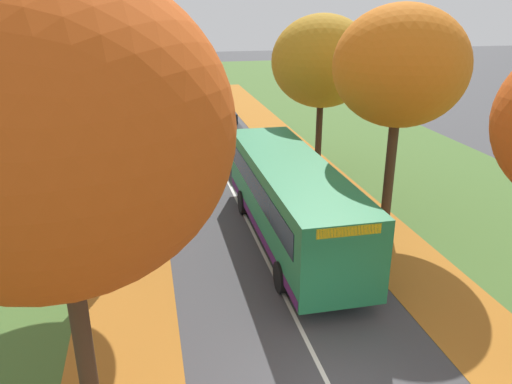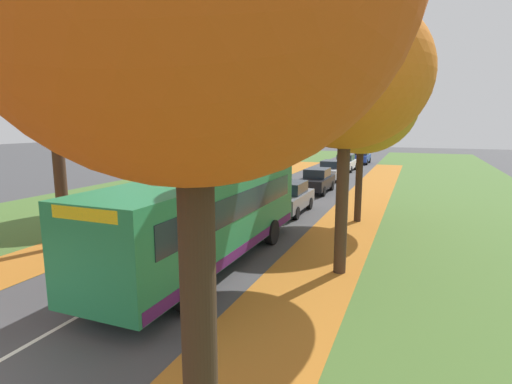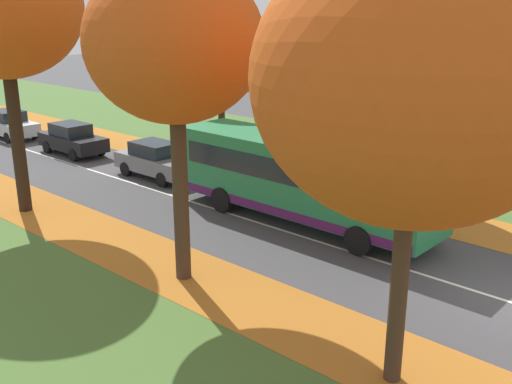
# 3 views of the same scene
# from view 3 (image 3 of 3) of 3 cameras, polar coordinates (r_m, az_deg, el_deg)

# --- Properties ---
(ground_plane) EXTENTS (160.00, 160.00, 0.00)m
(ground_plane) POSITION_cam_3_polar(r_m,az_deg,el_deg) (17.51, 22.90, -9.58)
(ground_plane) COLOR #424244
(leaf_litter_left) EXTENTS (2.80, 60.00, 0.00)m
(leaf_litter_left) POSITION_cam_3_polar(r_m,az_deg,el_deg) (22.66, -17.36, -2.81)
(leaf_litter_left) COLOR #B26B23
(leaf_litter_left) RESTS_ON grass_verge_left
(grass_verge_right) EXTENTS (12.00, 90.00, 0.01)m
(grass_verge_right) POSITION_cam_3_polar(r_m,az_deg,el_deg) (35.40, -3.17, 5.14)
(grass_verge_right) COLOR #476B2D
(grass_verge_right) RESTS_ON ground
(leaf_litter_right) EXTENTS (2.80, 60.00, 0.00)m
(leaf_litter_right) POSITION_cam_3_polar(r_m,az_deg,el_deg) (28.13, -1.19, 1.92)
(leaf_litter_right) COLOR #B26B23
(leaf_litter_right) RESTS_ON grass_verge_right
(road_centre_line) EXTENTS (0.12, 80.00, 0.01)m
(road_centre_line) POSITION_cam_3_polar(r_m,az_deg,el_deg) (29.84, -15.80, 2.15)
(road_centre_line) COLOR silver
(road_centre_line) RESTS_ON ground
(tree_left_nearest) EXTENTS (6.03, 6.03, 8.99)m
(tree_left_nearest) POSITION_cam_3_polar(r_m,az_deg,el_deg) (11.31, 14.94, 10.35)
(tree_left_nearest) COLOR #422D1E
(tree_left_nearest) RESTS_ON ground
(tree_left_near) EXTENTS (4.67, 4.67, 8.72)m
(tree_left_near) POSITION_cam_3_polar(r_m,az_deg,el_deg) (15.94, -7.76, 13.81)
(tree_left_near) COLOR #422D1E
(tree_left_near) RESTS_ON ground
(tree_left_mid) EXTENTS (5.60, 5.60, 10.02)m
(tree_left_mid) POSITION_cam_3_polar(r_m,az_deg,el_deg) (23.40, -23.11, 15.93)
(tree_left_mid) COLOR black
(tree_left_mid) RESTS_ON ground
(tree_right_near) EXTENTS (4.82, 4.82, 8.21)m
(tree_right_near) POSITION_cam_3_polar(r_m,az_deg,el_deg) (24.49, 9.22, 13.67)
(tree_right_near) COLOR #422D1E
(tree_right_near) RESTS_ON ground
(tree_right_mid) EXTENTS (4.96, 4.96, 7.70)m
(tree_right_mid) POSITION_cam_3_polar(r_m,az_deg,el_deg) (28.64, -3.41, 13.25)
(tree_right_mid) COLOR #382619
(tree_right_mid) RESTS_ON ground
(bus) EXTENTS (2.69, 10.40, 2.98)m
(bus) POSITION_cam_3_polar(r_m,az_deg,el_deg) (21.34, 4.44, 1.51)
(bus) COLOR #237A47
(bus) RESTS_ON ground
(car_grey_lead) EXTENTS (1.78, 4.20, 1.62)m
(car_grey_lead) POSITION_cam_3_polar(r_m,az_deg,el_deg) (27.46, -9.47, 3.03)
(car_grey_lead) COLOR slate
(car_grey_lead) RESTS_ON ground
(car_black_following) EXTENTS (1.81, 4.21, 1.62)m
(car_black_following) POSITION_cam_3_polar(r_m,az_deg,el_deg) (32.81, -17.08, 4.85)
(car_black_following) COLOR black
(car_black_following) RESTS_ON ground
(car_silver_third_in_line) EXTENTS (1.84, 4.23, 1.62)m
(car_silver_third_in_line) POSITION_cam_3_polar(r_m,az_deg,el_deg) (38.13, -22.42, 5.98)
(car_silver_third_in_line) COLOR #B7BABF
(car_silver_third_in_line) RESTS_ON ground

